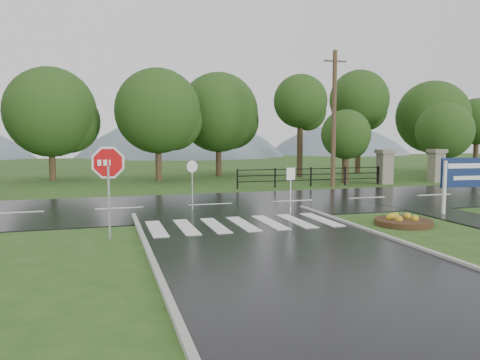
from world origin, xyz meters
name	(u,v)px	position (x,y,z in m)	size (l,w,h in m)	color
ground	(302,262)	(0.00, 0.00, 0.00)	(120.00, 120.00, 0.00)	#294D19
main_road	(211,205)	(0.00, 10.00, 0.00)	(90.00, 8.00, 0.04)	black
walkway	(464,218)	(8.50, 4.00, 0.00)	(2.20, 11.00, 0.04)	black
crosswalk	(243,224)	(0.00, 5.00, 0.06)	(6.50, 2.80, 0.02)	silver
curb_left	(189,353)	(-3.55, -4.00, 0.00)	(0.15, 24.00, 0.12)	#A3A39B
pillar_west	(385,166)	(13.00, 16.00, 1.18)	(1.00, 1.00, 2.24)	gray
pillar_east	(436,165)	(17.00, 16.00, 1.18)	(1.00, 1.00, 2.24)	gray
fence_west	(311,175)	(7.75, 16.00, 0.72)	(9.58, 0.08, 1.20)	black
hills	(156,251)	(3.49, 65.00, -15.54)	(102.00, 48.00, 48.00)	slate
treeline	(182,178)	(1.00, 24.00, 0.00)	(83.20, 5.20, 10.00)	#1C3C12
stop_sign	(108,171)	(-4.50, 4.04, 2.06)	(1.32, 0.15, 2.99)	#939399
estate_billboard	(469,175)	(9.42, 4.82, 1.55)	(2.57, 0.25, 2.25)	silver
flower_bed	(403,221)	(5.42, 3.47, 0.15)	(1.98, 1.98, 0.40)	#332111
reg_sign_small	(291,180)	(2.68, 7.14, 1.32)	(0.40, 0.10, 1.83)	#939399
reg_sign_round	(192,179)	(-1.09, 8.66, 1.34)	(0.47, 0.16, 2.10)	#939399
utility_pole_east	(334,118)	(9.00, 15.50, 4.20)	(1.47, 0.28, 8.27)	#473523
entrance_tree_left	(346,135)	(10.96, 17.50, 3.21)	(3.29, 3.29, 4.88)	#3D2B1C
entrance_tree_right	(444,131)	(18.80, 17.50, 3.48)	(4.02, 4.02, 5.50)	#3D2B1C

